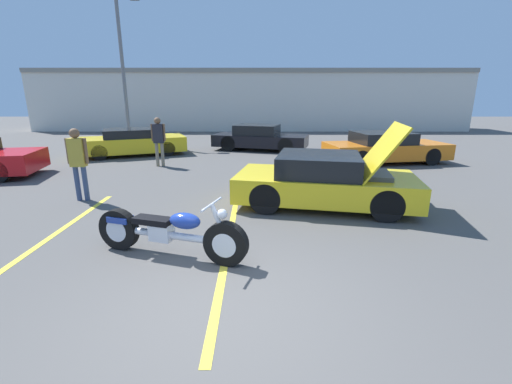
{
  "coord_description": "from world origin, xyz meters",
  "views": [
    {
      "loc": [
        0.43,
        -3.61,
        2.56
      ],
      "look_at": [
        0.43,
        2.59,
        0.8
      ],
      "focal_mm": 24.0,
      "sensor_mm": 36.0,
      "label": 1
    }
  ],
  "objects_px": {
    "parked_car_mid_left_row": "(132,142)",
    "parked_car_mid_right_row": "(259,138)",
    "parked_car_right_row": "(384,148)",
    "spectator_by_show_car": "(158,137)",
    "light_pole": "(124,66)",
    "show_car_hood_open": "(325,181)",
    "motorcycle": "(169,232)",
    "spectator_near_motorcycle": "(77,158)"
  },
  "relations": [
    {
      "from": "parked_car_right_row",
      "to": "spectator_by_show_car",
      "type": "relative_size",
      "value": 2.72
    },
    {
      "from": "motorcycle",
      "to": "show_car_hood_open",
      "type": "xyz_separation_m",
      "value": [
        3.05,
        2.69,
        0.19
      ]
    },
    {
      "from": "motorcycle",
      "to": "parked_car_mid_left_row",
      "type": "height_order",
      "value": "parked_car_mid_left_row"
    },
    {
      "from": "light_pole",
      "to": "spectator_by_show_car",
      "type": "bearing_deg",
      "value": -62.31
    },
    {
      "from": "parked_car_right_row",
      "to": "parked_car_mid_right_row",
      "type": "bearing_deg",
      "value": 137.16
    },
    {
      "from": "parked_car_mid_right_row",
      "to": "spectator_near_motorcycle",
      "type": "relative_size",
      "value": 2.63
    },
    {
      "from": "parked_car_right_row",
      "to": "spectator_near_motorcycle",
      "type": "bearing_deg",
      "value": -161.47
    },
    {
      "from": "parked_car_mid_right_row",
      "to": "spectator_near_motorcycle",
      "type": "xyz_separation_m",
      "value": [
        -4.55,
        -8.24,
        0.5
      ]
    },
    {
      "from": "spectator_by_show_car",
      "to": "parked_car_right_row",
      "type": "bearing_deg",
      "value": 4.96
    },
    {
      "from": "spectator_by_show_car",
      "to": "parked_car_mid_left_row",
      "type": "bearing_deg",
      "value": 127.09
    },
    {
      "from": "motorcycle",
      "to": "parked_car_mid_left_row",
      "type": "distance_m",
      "value": 10.72
    },
    {
      "from": "parked_car_mid_right_row",
      "to": "spectator_by_show_car",
      "type": "bearing_deg",
      "value": -118.13
    },
    {
      "from": "parked_car_mid_left_row",
      "to": "parked_car_mid_right_row",
      "type": "bearing_deg",
      "value": -7.47
    },
    {
      "from": "spectator_near_motorcycle",
      "to": "show_car_hood_open",
      "type": "bearing_deg",
      "value": -4.19
    },
    {
      "from": "show_car_hood_open",
      "to": "spectator_near_motorcycle",
      "type": "relative_size",
      "value": 2.46
    },
    {
      "from": "motorcycle",
      "to": "show_car_hood_open",
      "type": "distance_m",
      "value": 4.07
    },
    {
      "from": "light_pole",
      "to": "parked_car_right_row",
      "type": "height_order",
      "value": "light_pole"
    },
    {
      "from": "parked_car_mid_left_row",
      "to": "parked_car_right_row",
      "type": "bearing_deg",
      "value": -31.23
    },
    {
      "from": "show_car_hood_open",
      "to": "parked_car_right_row",
      "type": "height_order",
      "value": "show_car_hood_open"
    },
    {
      "from": "spectator_near_motorcycle",
      "to": "motorcycle",
      "type": "bearing_deg",
      "value": -46.59
    },
    {
      "from": "spectator_near_motorcycle",
      "to": "parked_car_right_row",
      "type": "bearing_deg",
      "value": 28.25
    },
    {
      "from": "parked_car_right_row",
      "to": "parked_car_mid_right_row",
      "type": "relative_size",
      "value": 1.03
    },
    {
      "from": "spectator_near_motorcycle",
      "to": "spectator_by_show_car",
      "type": "relative_size",
      "value": 1.0
    },
    {
      "from": "light_pole",
      "to": "spectator_by_show_car",
      "type": "relative_size",
      "value": 4.08
    },
    {
      "from": "parked_car_right_row",
      "to": "show_car_hood_open",
      "type": "bearing_deg",
      "value": -131.5
    },
    {
      "from": "parked_car_mid_right_row",
      "to": "spectator_by_show_car",
      "type": "relative_size",
      "value": 2.63
    },
    {
      "from": "spectator_by_show_car",
      "to": "spectator_near_motorcycle",
      "type": "bearing_deg",
      "value": -100.44
    },
    {
      "from": "show_car_hood_open",
      "to": "spectator_by_show_car",
      "type": "bearing_deg",
      "value": 148.93
    },
    {
      "from": "parked_car_right_row",
      "to": "parked_car_mid_left_row",
      "type": "xyz_separation_m",
      "value": [
        -10.5,
        1.73,
        -0.01
      ]
    },
    {
      "from": "parked_car_mid_right_row",
      "to": "spectator_near_motorcycle",
      "type": "height_order",
      "value": "spectator_near_motorcycle"
    },
    {
      "from": "parked_car_right_row",
      "to": "parked_car_mid_left_row",
      "type": "distance_m",
      "value": 10.64
    },
    {
      "from": "light_pole",
      "to": "parked_car_mid_left_row",
      "type": "bearing_deg",
      "value": -69.67
    },
    {
      "from": "light_pole",
      "to": "show_car_hood_open",
      "type": "relative_size",
      "value": 1.65
    },
    {
      "from": "motorcycle",
      "to": "spectator_near_motorcycle",
      "type": "height_order",
      "value": "spectator_near_motorcycle"
    },
    {
      "from": "show_car_hood_open",
      "to": "parked_car_right_row",
      "type": "xyz_separation_m",
      "value": [
        3.41,
        5.5,
        -0.04
      ]
    },
    {
      "from": "spectator_near_motorcycle",
      "to": "light_pole",
      "type": "bearing_deg",
      "value": 103.17
    },
    {
      "from": "light_pole",
      "to": "show_car_hood_open",
      "type": "distance_m",
      "value": 14.27
    },
    {
      "from": "light_pole",
      "to": "spectator_by_show_car",
      "type": "distance_m",
      "value": 7.61
    },
    {
      "from": "parked_car_mid_right_row",
      "to": "spectator_by_show_car",
      "type": "height_order",
      "value": "spectator_by_show_car"
    },
    {
      "from": "light_pole",
      "to": "motorcycle",
      "type": "height_order",
      "value": "light_pole"
    },
    {
      "from": "parked_car_mid_left_row",
      "to": "spectator_near_motorcycle",
      "type": "relative_size",
      "value": 2.66
    },
    {
      "from": "show_car_hood_open",
      "to": "parked_car_right_row",
      "type": "bearing_deg",
      "value": 69.49
    }
  ]
}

